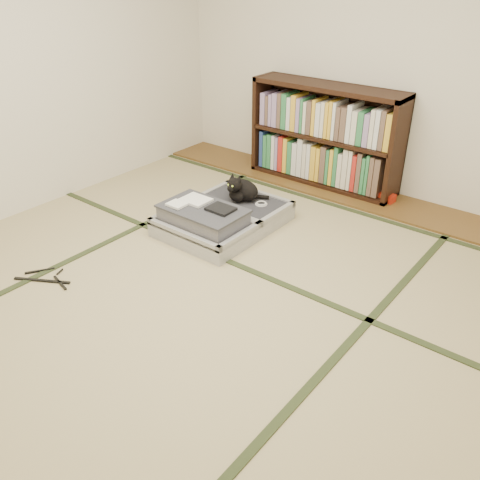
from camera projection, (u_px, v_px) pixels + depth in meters
The scene contains 10 objects.
floor at pixel (201, 292), 3.31m from camera, with size 4.50×4.50×0.00m, color tan.
wood_strip at pixel (347, 192), 4.68m from camera, with size 4.00×0.50×0.02m, color brown.
red_item at pixel (386, 197), 4.48m from camera, with size 0.15×0.09×0.07m, color red.
room_shell at pixel (190, 57), 2.60m from camera, with size 4.50×4.50×4.50m.
tatami_borders at pixel (247, 260), 3.65m from camera, with size 4.00×4.50×0.01m.
bookcase at pixel (325, 138), 4.68m from camera, with size 1.44×0.33×0.93m.
suitcase at pixel (220, 218), 4.02m from camera, with size 0.73×0.97×0.29m.
cat at pixel (241, 190), 4.16m from camera, with size 0.32×0.33×0.26m.
cable_coil at pixel (261, 204), 4.13m from camera, with size 0.10×0.10×0.02m.
hanger at pixel (46, 278), 3.43m from camera, with size 0.39×0.28×0.01m.
Camera 1 is at (1.89, -1.98, 1.91)m, focal length 38.00 mm.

